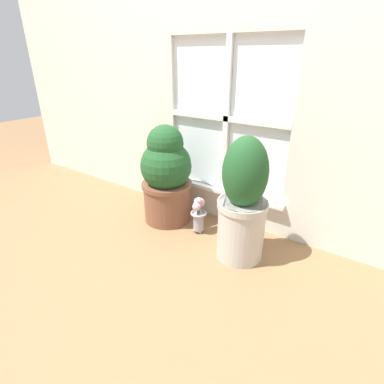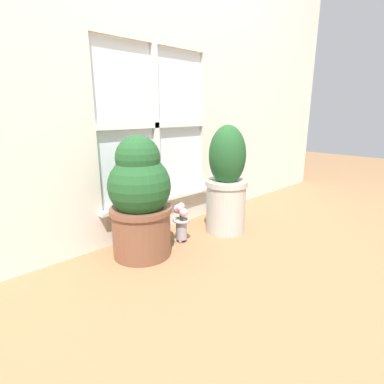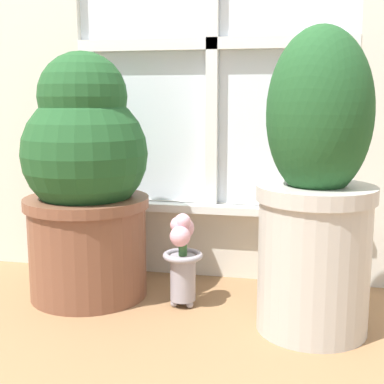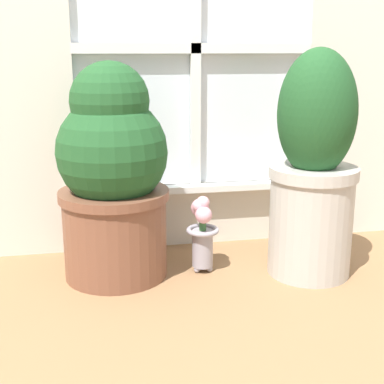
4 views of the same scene
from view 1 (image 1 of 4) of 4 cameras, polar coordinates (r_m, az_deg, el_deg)
ground_plane at (r=1.92m, az=-1.65°, el=-10.68°), size 10.00×10.00×0.00m
wall_with_window at (r=2.00m, az=7.64°, el=29.06°), size 4.40×0.10×2.50m
potted_plant_left at (r=2.10m, az=-4.90°, el=3.11°), size 0.36×0.36×0.70m
potted_plant_right at (r=1.70m, az=9.67°, el=-2.13°), size 0.29×0.29×0.74m
flower_vase at (r=2.01m, az=1.23°, el=-4.03°), size 0.11×0.11×0.26m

